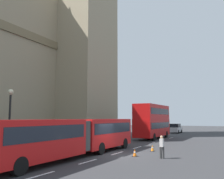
% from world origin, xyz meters
% --- Properties ---
extents(ground_plane, '(160.00, 160.00, 0.00)m').
position_xyz_m(ground_plane, '(0.00, 0.00, 0.00)').
color(ground_plane, '#333335').
extents(lane_centre_marking, '(39.00, 0.16, 0.01)m').
position_xyz_m(lane_centre_marking, '(0.66, 0.00, 0.00)').
color(lane_centre_marking, silver).
rests_on(lane_centre_marking, ground_plane).
extents(articulated_bus, '(16.00, 2.54, 2.90)m').
position_xyz_m(articulated_bus, '(-2.64, 1.99, 1.74)').
color(articulated_bus, red).
rests_on(articulated_bus, ground_plane).
extents(double_decker_bus, '(9.72, 2.54, 4.90)m').
position_xyz_m(double_decker_bus, '(16.44, 2.00, 2.71)').
color(double_decker_bus, '#B20F0F').
rests_on(double_decker_bus, ground_plane).
extents(sedan_lead, '(4.40, 1.86, 1.85)m').
position_xyz_m(sedan_lead, '(31.71, 2.22, 0.91)').
color(sedan_lead, '#B7B7BC').
rests_on(sedan_lead, ground_plane).
extents(traffic_cone_west, '(0.36, 0.36, 0.58)m').
position_xyz_m(traffic_cone_west, '(-0.27, -1.99, 0.28)').
color(traffic_cone_west, black).
rests_on(traffic_cone_west, ground_plane).
extents(traffic_cone_middle, '(0.36, 0.36, 0.58)m').
position_xyz_m(traffic_cone_middle, '(3.33, -2.25, 0.28)').
color(traffic_cone_middle, black).
rests_on(traffic_cone_middle, ground_plane).
extents(traffic_cone_east, '(0.36, 0.36, 0.58)m').
position_xyz_m(traffic_cone_east, '(7.86, -1.69, 0.28)').
color(traffic_cone_east, black).
rests_on(traffic_cone_east, ground_plane).
extents(street_lamp, '(0.44, 0.44, 5.27)m').
position_xyz_m(street_lamp, '(-5.20, 6.50, 3.06)').
color(street_lamp, black).
rests_on(street_lamp, ground_plane).
extents(pedestrian_near_cones, '(0.41, 0.36, 1.69)m').
position_xyz_m(pedestrian_near_cones, '(-0.27, -4.18, 0.91)').
color(pedestrian_near_cones, '#333333').
rests_on(pedestrian_near_cones, ground_plane).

